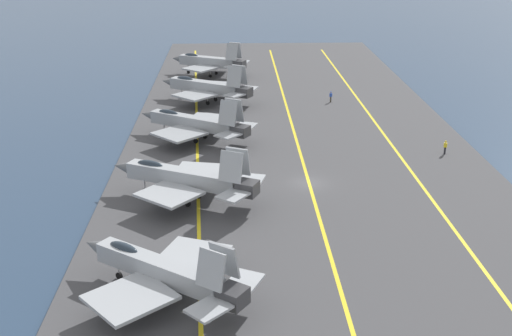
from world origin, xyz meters
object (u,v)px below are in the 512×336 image
crew_yellow_vest (445,147)px  parked_jet_fifth (207,87)px  parked_jet_sixth (209,62)px  parked_jet_third (186,178)px  parked_jet_fourth (195,123)px  crew_blue_vest (331,96)px  parked_jet_second (163,271)px

crew_yellow_vest → parked_jet_fifth: bearing=50.4°
parked_jet_sixth → crew_yellow_vest: (-43.87, -30.65, -1.65)m
parked_jet_third → parked_jet_fourth: 19.72m
parked_jet_fifth → crew_blue_vest: 19.76m
crew_yellow_vest → crew_blue_vest: 26.79m
parked_jet_fourth → crew_yellow_vest: parked_jet_fourth is taller
parked_jet_fourth → parked_jet_third: bearing=-179.8°
parked_jet_fifth → parked_jet_sixth: bearing=0.7°
parked_jet_sixth → crew_yellow_vest: parked_jet_sixth is taller
parked_jet_fourth → crew_yellow_vest: (-6.56, -31.31, -1.40)m
parked_jet_fifth → parked_jet_sixth: parked_jet_fifth is taller
crew_blue_vest → parked_jet_fourth: bearing=131.1°
crew_yellow_vest → crew_blue_vest: size_ratio=0.99×
parked_jet_third → parked_jet_sixth: (57.02, -0.59, -0.02)m
parked_jet_fourth → crew_yellow_vest: 32.02m
parked_jet_fourth → crew_yellow_vest: size_ratio=9.22×
parked_jet_second → parked_jet_third: (18.05, -0.56, 0.35)m
parked_jet_second → parked_jet_third: 18.06m
parked_jet_third → crew_blue_vest: 42.95m
crew_yellow_vest → parked_jet_sixth: bearing=34.9°
parked_jet_fifth → crew_yellow_vest: 39.52m
parked_jet_second → parked_jet_sixth: size_ratio=1.00×
parked_jet_second → crew_blue_vest: 59.61m
parked_jet_second → parked_jet_sixth: 75.08m
parked_jet_fifth → parked_jet_fourth: bearing=177.3°
parked_jet_second → parked_jet_third: parked_jet_third is taller
parked_jet_second → parked_jet_fourth: 37.77m
parked_jet_second → parked_jet_third: bearing=-1.8°
parked_jet_third → crew_yellow_vest: parked_jet_third is taller
parked_jet_fourth → parked_jet_fifth: 18.63m
parked_jet_fifth → parked_jet_sixth: size_ratio=1.07×
parked_jet_fifth → parked_jet_sixth: 18.70m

